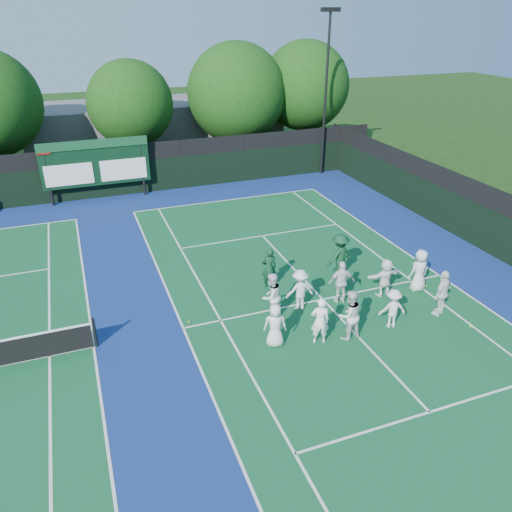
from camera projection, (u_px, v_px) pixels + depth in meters
name	position (u px, v px, depth m)	size (l,w,h in m)	color
ground	(335.00, 313.00, 18.39)	(120.00, 120.00, 0.00)	#15320D
court_apron	(169.00, 331.00, 17.33)	(34.00, 32.00, 0.01)	navy
near_court	(323.00, 299.00, 19.22)	(11.05, 23.85, 0.01)	#104F29
back_fence	(115.00, 174.00, 29.29)	(34.00, 0.08, 3.00)	black
divider_fence_right	(511.00, 234.00, 21.45)	(0.08, 32.00, 3.00)	black
scoreboard	(95.00, 163.00, 28.25)	(6.00, 0.21, 3.55)	black
clubhouse	(156.00, 130.00, 36.97)	(18.00, 6.00, 4.00)	slate
light_pole_right	(327.00, 76.00, 31.09)	(1.20, 0.30, 10.12)	black
tree_c	(133.00, 106.00, 31.46)	(5.35, 5.35, 7.38)	black
tree_d	(238.00, 96.00, 33.58)	(6.60, 6.60, 8.26)	black
tree_e	(307.00, 88.00, 35.07)	(6.12, 6.12, 8.25)	black
tennis_ball_1	(383.00, 287.00, 20.05)	(0.07, 0.07, 0.07)	#C7DC19
tennis_ball_2	(471.00, 326.00, 17.55)	(0.07, 0.07, 0.07)	#C7DC19
tennis_ball_3	(189.00, 322.00, 17.82)	(0.07, 0.07, 0.07)	#C7DC19
tennis_ball_5	(426.00, 286.00, 20.09)	(0.07, 0.07, 0.07)	#C7DC19
player_front_0	(275.00, 325.00, 16.31)	(0.76, 0.50, 1.56)	silver
player_front_1	(320.00, 321.00, 16.41)	(0.62, 0.41, 1.71)	white
player_front_2	(349.00, 315.00, 16.62)	(0.88, 0.69, 1.82)	silver
player_front_3	(393.00, 308.00, 17.30)	(0.95, 0.54, 1.47)	silver
player_front_4	(442.00, 293.00, 17.94)	(1.05, 0.44, 1.78)	white
player_back_0	(271.00, 296.00, 17.74)	(0.87, 0.68, 1.78)	silver
player_back_1	(300.00, 290.00, 18.28)	(1.05, 0.60, 1.62)	silver
player_back_2	(342.00, 282.00, 18.71)	(1.00, 0.42, 1.71)	silver
player_back_3	(385.00, 277.00, 19.21)	(1.44, 0.46, 1.55)	white
player_back_4	(419.00, 270.00, 19.51)	(0.85, 0.56, 1.75)	silver
coach_left	(269.00, 268.00, 19.77)	(0.62, 0.40, 1.69)	#0F3920
coach_right	(340.00, 256.00, 20.42)	(1.25, 0.72, 1.94)	#0F3A21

